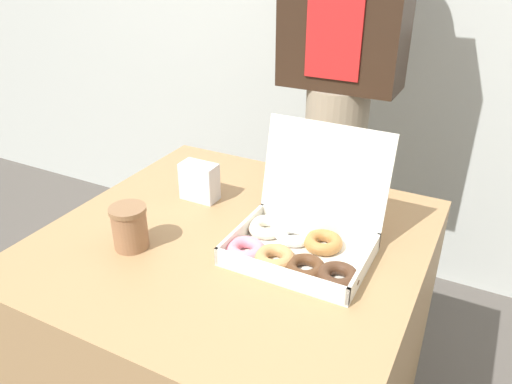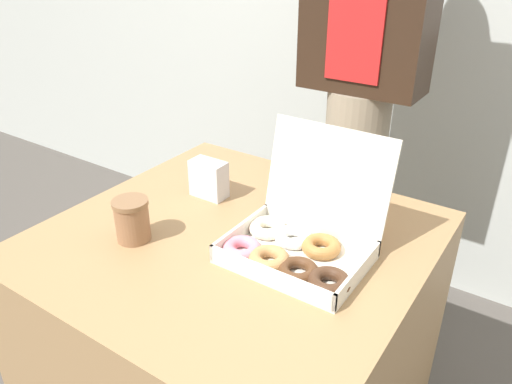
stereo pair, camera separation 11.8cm
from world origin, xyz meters
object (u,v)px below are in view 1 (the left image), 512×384
(donut_box, at_px, (299,239))
(napkin_holder, at_px, (199,182))
(person_customer, at_px, (339,90))
(coffee_cup, at_px, (130,227))

(donut_box, height_order, napkin_holder, donut_box)
(person_customer, bearing_deg, coffee_cup, -104.65)
(donut_box, height_order, coffee_cup, donut_box)
(coffee_cup, height_order, person_customer, person_customer)
(napkin_holder, xyz_separation_m, person_customer, (0.21, 0.56, 0.15))
(donut_box, relative_size, napkin_holder, 3.23)
(coffee_cup, bearing_deg, person_customer, 75.35)
(coffee_cup, relative_size, person_customer, 0.06)
(donut_box, xyz_separation_m, napkin_holder, (-0.36, 0.12, 0.01))
(donut_box, distance_m, person_customer, 0.72)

